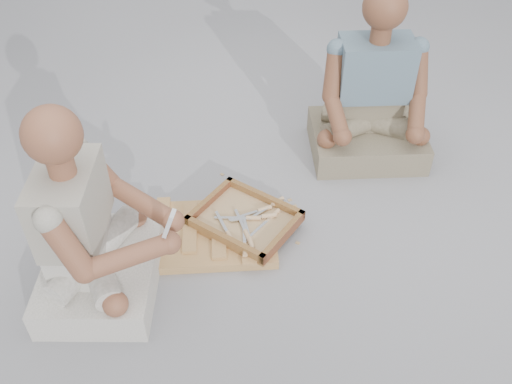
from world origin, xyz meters
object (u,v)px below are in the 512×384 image
(companion, at_px, (372,103))
(tool_tray, at_px, (245,220))
(carved_panel, at_px, (206,234))
(craftsman, at_px, (90,235))

(companion, bearing_deg, tool_tray, 40.62)
(tool_tray, xyz_separation_m, companion, (0.48, 0.78, 0.25))
(carved_panel, distance_m, craftsman, 0.59)
(tool_tray, height_order, craftsman, craftsman)
(tool_tray, bearing_deg, companion, 58.49)
(carved_panel, xyz_separation_m, craftsman, (-0.34, -0.38, 0.29))
(carved_panel, bearing_deg, craftsman, -131.62)
(craftsman, bearing_deg, carved_panel, 123.76)
(companion, bearing_deg, craftsman, 34.24)
(carved_panel, xyz_separation_m, companion, (0.64, 0.88, 0.29))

